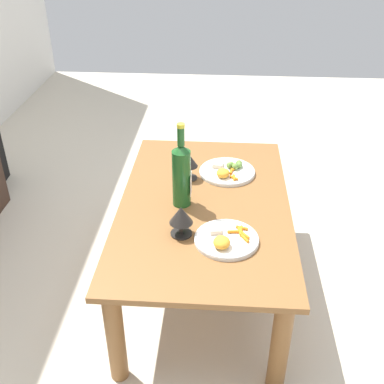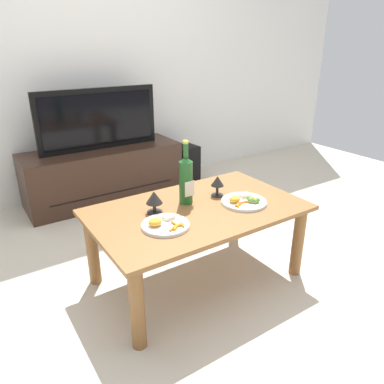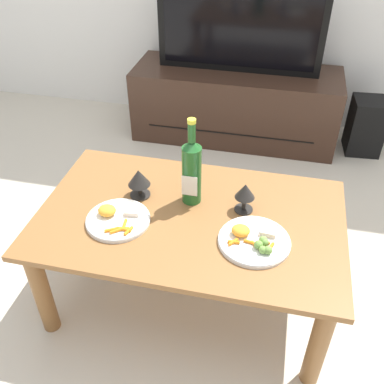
% 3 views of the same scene
% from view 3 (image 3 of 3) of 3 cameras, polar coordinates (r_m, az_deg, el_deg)
% --- Properties ---
extents(ground_plane, '(6.40, 6.40, 0.00)m').
position_cam_3_polar(ground_plane, '(2.05, -0.24, -13.10)').
color(ground_plane, beige).
extents(dining_table, '(1.20, 0.73, 0.47)m').
position_cam_3_polar(dining_table, '(1.77, -0.27, -5.05)').
color(dining_table, brown).
rests_on(dining_table, ground_plane).
extents(tv_stand, '(1.37, 0.49, 0.48)m').
position_cam_3_polar(tv_stand, '(3.07, 5.67, 11.39)').
color(tv_stand, '#382319').
rests_on(tv_stand, ground_plane).
extents(tv_screen, '(1.04, 0.05, 0.51)m').
position_cam_3_polar(tv_screen, '(2.88, 6.30, 20.27)').
color(tv_screen, black).
rests_on(tv_screen, tv_stand).
extents(floor_speaker, '(0.23, 0.23, 0.37)m').
position_cam_3_polar(floor_speaker, '(3.11, 21.86, 8.05)').
color(floor_speaker, black).
rests_on(floor_speaker, ground_plane).
extents(wine_bottle, '(0.08, 0.08, 0.37)m').
position_cam_3_polar(wine_bottle, '(1.70, -0.04, 2.94)').
color(wine_bottle, '#1E5923').
rests_on(wine_bottle, dining_table).
extents(goblet_left, '(0.09, 0.09, 0.13)m').
position_cam_3_polar(goblet_left, '(1.78, -6.99, 1.72)').
color(goblet_left, black).
rests_on(goblet_left, dining_table).
extents(goblet_right, '(0.08, 0.08, 0.13)m').
position_cam_3_polar(goblet_right, '(1.70, 6.98, -0.10)').
color(goblet_right, black).
rests_on(goblet_right, dining_table).
extents(dinner_plate_left, '(0.25, 0.25, 0.05)m').
position_cam_3_polar(dinner_plate_left, '(1.70, -9.79, -3.46)').
color(dinner_plate_left, white).
rests_on(dinner_plate_left, dining_table).
extents(dinner_plate_right, '(0.27, 0.27, 0.05)m').
position_cam_3_polar(dinner_plate_right, '(1.61, 8.15, -6.25)').
color(dinner_plate_right, white).
rests_on(dinner_plate_right, dining_table).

